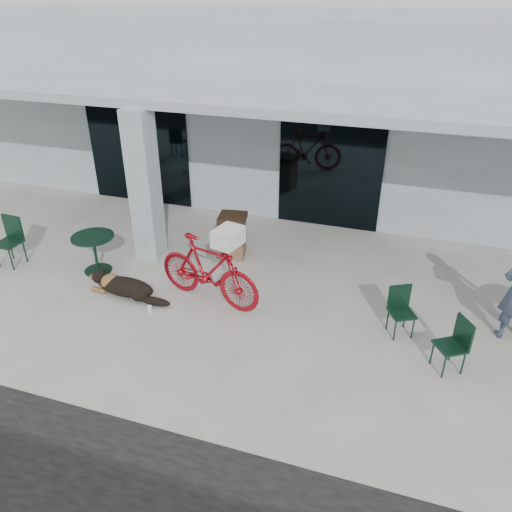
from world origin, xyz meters
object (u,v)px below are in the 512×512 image
(dog, at_px, (126,286))
(cafe_chair_near, at_px, (8,242))
(cafe_chair_far_a, at_px, (402,313))
(cafe_table_near, at_px, (95,254))
(bicycle, at_px, (208,271))
(cafe_chair_far_b, at_px, (450,346))
(trash_receptacle, at_px, (233,236))

(dog, bearing_deg, cafe_chair_near, 176.49)
(cafe_chair_far_a, bearing_deg, cafe_table_near, 150.15)
(bicycle, xyz_separation_m, cafe_chair_near, (-4.44, -0.04, -0.12))
(bicycle, height_order, cafe_chair_far_b, bicycle)
(trash_receptacle, bearing_deg, cafe_chair_far_b, -28.65)
(cafe_table_near, relative_size, cafe_chair_near, 0.82)
(bicycle, relative_size, cafe_table_near, 2.51)
(cafe_chair_near, bearing_deg, cafe_chair_far_a, 4.01)
(bicycle, relative_size, dog, 1.64)
(dog, distance_m, trash_receptacle, 2.52)
(dog, bearing_deg, trash_receptacle, 60.17)
(cafe_table_near, distance_m, cafe_chair_near, 1.88)
(cafe_table_near, bearing_deg, cafe_chair_far_a, -2.07)
(cafe_table_near, bearing_deg, trash_receptacle, 31.71)
(dog, distance_m, cafe_chair_far_a, 4.97)
(bicycle, bearing_deg, cafe_chair_near, 103.38)
(cafe_chair_far_b, distance_m, trash_receptacle, 4.95)
(cafe_table_near, xyz_separation_m, cafe_chair_near, (-1.85, -0.32, 0.12))
(dog, bearing_deg, cafe_chair_far_b, 0.10)
(bicycle, xyz_separation_m, cafe_table_near, (-2.60, 0.28, -0.24))
(dog, height_order, cafe_chair_far_b, cafe_chair_far_b)
(cafe_chair_far_a, height_order, cafe_chair_far_b, cafe_chair_far_b)
(bicycle, xyz_separation_m, cafe_chair_far_b, (4.15, -0.61, -0.20))
(trash_receptacle, bearing_deg, bicycle, -83.63)
(cafe_chair_near, relative_size, cafe_chair_far_b, 1.16)
(cafe_chair_near, relative_size, trash_receptacle, 1.08)
(cafe_table_near, height_order, cafe_chair_far_a, cafe_chair_far_a)
(bicycle, bearing_deg, cafe_chair_far_a, -75.99)
(bicycle, bearing_deg, cafe_chair_far_b, -85.43)
(dog, relative_size, cafe_chair_near, 1.26)
(cafe_chair_far_a, bearing_deg, cafe_chair_far_b, -69.98)
(cafe_table_near, xyz_separation_m, trash_receptacle, (2.40, 1.48, 0.08))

